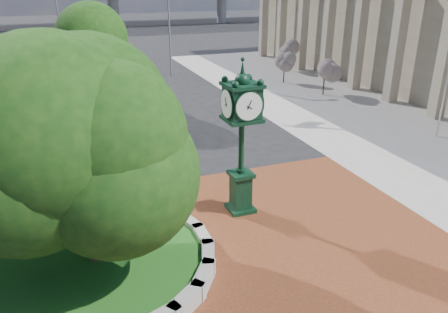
% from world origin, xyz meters
% --- Properties ---
extents(ground, '(200.00, 200.00, 0.00)m').
position_xyz_m(ground, '(0.00, 0.00, 0.00)').
color(ground, black).
rests_on(ground, ground).
extents(plaza, '(12.00, 12.00, 0.04)m').
position_xyz_m(plaza, '(0.00, -1.00, 0.02)').
color(plaza, '#632D17').
rests_on(plaza, ground).
extents(sidewalk, '(20.00, 50.00, 0.04)m').
position_xyz_m(sidewalk, '(16.00, 10.00, 0.02)').
color(sidewalk, '#9E9B93').
rests_on(sidewalk, ground).
extents(planter_wall, '(2.96, 6.77, 0.54)m').
position_xyz_m(planter_wall, '(-2.71, -0.00, 0.27)').
color(planter_wall, '#9E9B93').
rests_on(planter_wall, ground).
extents(grass_bed, '(6.10, 6.10, 0.40)m').
position_xyz_m(grass_bed, '(-5.00, 0.00, 0.20)').
color(grass_bed, '#204B15').
rests_on(grass_bed, ground).
extents(tree_planter, '(5.20, 5.20, 6.33)m').
position_xyz_m(tree_planter, '(-5.00, 0.00, 3.72)').
color(tree_planter, '#38281C').
rests_on(tree_planter, ground).
extents(tree_street, '(4.40, 4.40, 5.45)m').
position_xyz_m(tree_street, '(-4.00, 18.00, 3.24)').
color(tree_street, '#38281C').
rests_on(tree_street, ground).
extents(post_clock, '(1.16, 1.16, 5.41)m').
position_xyz_m(post_clock, '(0.20, 1.74, 2.97)').
color(post_clock, black).
rests_on(post_clock, ground).
extents(parked_car, '(2.16, 4.33, 1.42)m').
position_xyz_m(parked_car, '(1.27, 36.23, 0.71)').
color(parked_car, '#4D0B16').
rests_on(parked_car, ground).
extents(street_lamp_near, '(1.88, 0.87, 8.77)m').
position_xyz_m(street_lamp_near, '(3.93, 25.35, 5.14)').
color(street_lamp_near, slate).
rests_on(street_lamp_near, ground).
extents(shrub_near, '(1.20, 1.20, 2.20)m').
position_xyz_m(shrub_near, '(12.31, 15.22, 1.59)').
color(shrub_near, '#38281C').
rests_on(shrub_near, ground).
extents(shrub_mid, '(1.20, 1.20, 2.20)m').
position_xyz_m(shrub_mid, '(11.51, 19.71, 1.59)').
color(shrub_mid, '#38281C').
rests_on(shrub_mid, ground).
extents(shrub_far, '(1.20, 1.20, 2.20)m').
position_xyz_m(shrub_far, '(13.97, 23.93, 1.59)').
color(shrub_far, '#38281C').
rests_on(shrub_far, ground).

